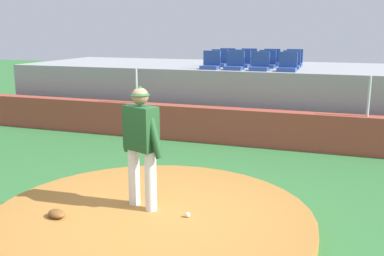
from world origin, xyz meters
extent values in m
plane|color=#316D34|center=(0.00, 0.00, 0.00)|extent=(60.00, 60.00, 0.00)
cylinder|color=#A46D2F|center=(0.00, 0.00, 0.11)|extent=(4.73, 4.73, 0.21)
cylinder|color=silver|center=(-0.39, 0.26, 0.66)|extent=(0.17, 0.17, 0.90)
cylinder|color=silver|center=(-0.05, 0.12, 0.66)|extent=(0.17, 0.17, 0.90)
cube|color=#1E4723|center=(-0.22, 0.19, 1.43)|extent=(0.57, 0.44, 0.65)
cylinder|color=#1E4723|center=(-0.47, 0.29, 1.39)|extent=(0.22, 0.18, 0.73)
cylinder|color=#1E4723|center=(0.02, 0.09, 1.39)|extent=(0.35, 0.23, 0.72)
sphere|color=#8C6647|center=(-0.22, 0.19, 1.90)|extent=(0.25, 0.25, 0.25)
cone|color=#1E4723|center=(-0.22, 0.19, 1.99)|extent=(0.37, 0.37, 0.14)
sphere|color=white|center=(0.55, 0.06, 0.25)|extent=(0.07, 0.07, 0.07)
ellipsoid|color=brown|center=(-1.22, -0.56, 0.27)|extent=(0.35, 0.29, 0.11)
cube|color=#9F4233|center=(0.00, 5.16, 0.45)|extent=(16.36, 0.40, 0.90)
cylinder|color=silver|center=(-2.75, 5.16, 1.36)|extent=(0.06, 0.06, 0.92)
cylinder|color=silver|center=(3.06, 5.16, 1.36)|extent=(0.06, 0.06, 0.92)
cube|color=#98999D|center=(0.00, 7.94, 0.89)|extent=(14.60, 4.32, 1.77)
cube|color=#284690|center=(-1.02, 6.25, 1.82)|extent=(0.48, 0.44, 0.10)
cube|color=#284690|center=(-1.02, 6.43, 2.07)|extent=(0.48, 0.08, 0.40)
cube|color=#284690|center=(-0.35, 6.23, 1.82)|extent=(0.48, 0.44, 0.10)
cube|color=#284690|center=(-0.35, 6.41, 2.07)|extent=(0.48, 0.08, 0.40)
cube|color=#284690|center=(0.34, 6.23, 1.82)|extent=(0.48, 0.44, 0.10)
cube|color=#284690|center=(0.34, 6.41, 2.07)|extent=(0.48, 0.08, 0.40)
cube|color=#284690|center=(1.07, 6.23, 1.82)|extent=(0.48, 0.44, 0.10)
cube|color=#284690|center=(1.07, 6.41, 2.07)|extent=(0.48, 0.08, 0.40)
cube|color=#284690|center=(-1.05, 7.15, 1.82)|extent=(0.48, 0.44, 0.10)
cube|color=#284690|center=(-1.05, 7.33, 2.07)|extent=(0.48, 0.08, 0.40)
cube|color=#284690|center=(-0.36, 7.15, 1.82)|extent=(0.48, 0.44, 0.10)
cube|color=#284690|center=(-0.36, 7.33, 2.07)|extent=(0.48, 0.08, 0.40)
cube|color=#284690|center=(0.38, 7.15, 1.82)|extent=(0.48, 0.44, 0.10)
cube|color=#284690|center=(0.38, 7.33, 2.07)|extent=(0.48, 0.08, 0.40)
cube|color=#284690|center=(1.06, 7.13, 1.82)|extent=(0.48, 0.44, 0.10)
cube|color=#284690|center=(1.06, 7.31, 2.07)|extent=(0.48, 0.08, 0.40)
cube|color=#284690|center=(-1.03, 8.02, 1.82)|extent=(0.48, 0.44, 0.10)
cube|color=#284690|center=(-1.03, 8.20, 2.07)|extent=(0.48, 0.08, 0.40)
cube|color=#284690|center=(-0.34, 8.02, 1.82)|extent=(0.48, 0.44, 0.10)
cube|color=#284690|center=(-0.34, 8.20, 2.07)|extent=(0.48, 0.08, 0.40)
cube|color=#284690|center=(0.37, 8.00, 1.82)|extent=(0.48, 0.44, 0.10)
cube|color=#284690|center=(0.37, 8.18, 2.07)|extent=(0.48, 0.08, 0.40)
cube|color=#284690|center=(1.04, 8.02, 1.82)|extent=(0.48, 0.44, 0.10)
cube|color=#284690|center=(1.04, 8.20, 2.07)|extent=(0.48, 0.08, 0.40)
camera|label=1|loc=(2.54, -5.47, 2.82)|focal=41.33mm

